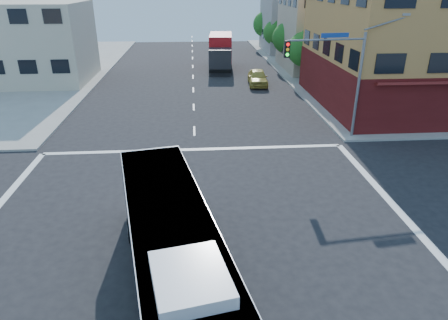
{
  "coord_description": "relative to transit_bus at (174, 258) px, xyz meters",
  "views": [
    {
      "loc": [
        0.07,
        -14.22,
        9.86
      ],
      "look_at": [
        1.48,
        4.15,
        1.6
      ],
      "focal_mm": 32.0,
      "sensor_mm": 36.0,
      "label": 1
    }
  ],
  "objects": [
    {
      "name": "ground",
      "position": [
        0.74,
        3.72,
        -1.73
      ],
      "size": [
        120.0,
        120.0,
        0.0
      ],
      "primitive_type": "plane",
      "color": "black",
      "rests_on": "ground"
    },
    {
      "name": "street_tree_d",
      "position": [
        12.65,
        55.65,
        2.15
      ],
      "size": [
        4.0,
        4.0,
        6.03
      ],
      "color": "#3A2415",
      "rests_on": "ground"
    },
    {
      "name": "street_tree_a",
      "position": [
        12.65,
        31.65,
        1.86
      ],
      "size": [
        3.6,
        3.6,
        5.53
      ],
      "color": "#3A2415",
      "rests_on": "ground"
    },
    {
      "name": "street_tree_b",
      "position": [
        12.65,
        39.65,
        2.02
      ],
      "size": [
        3.8,
        3.8,
        5.79
      ],
      "color": "#3A2415",
      "rests_on": "ground"
    },
    {
      "name": "box_truck",
      "position": [
        4.19,
        39.03,
        0.21
      ],
      "size": [
        3.31,
        9.05,
        3.99
      ],
      "rotation": [
        0.0,
        0.0,
        -0.08
      ],
      "color": "#232327",
      "rests_on": "ground"
    },
    {
      "name": "building_west",
      "position": [
        -16.28,
        33.7,
        2.28
      ],
      "size": [
        12.06,
        10.06,
        8.0
      ],
      "color": "#BFB89E",
      "rests_on": "ground"
    },
    {
      "name": "building_east_far",
      "position": [
        17.72,
        51.7,
        3.28
      ],
      "size": [
        12.06,
        10.06,
        10.0
      ],
      "color": "gray",
      "rests_on": "ground"
    },
    {
      "name": "parked_car",
      "position": [
        7.42,
        30.28,
        -0.93
      ],
      "size": [
        2.19,
        4.81,
        1.6
      ],
      "primitive_type": "imported",
      "rotation": [
        0.0,
        0.0,
        -0.07
      ],
      "color": "gold",
      "rests_on": "ground"
    },
    {
      "name": "signal_mast_ne",
      "position": [
        9.82,
        14.34,
        3.25
      ],
      "size": [
        7.91,
        1.13,
        8.07
      ],
      "color": "gray",
      "rests_on": "ground"
    },
    {
      "name": "building_east_near",
      "position": [
        17.72,
        37.7,
        2.78
      ],
      "size": [
        12.06,
        10.06,
        9.0
      ],
      "color": "tan",
      "rests_on": "ground"
    },
    {
      "name": "street_tree_c",
      "position": [
        12.65,
        47.65,
        1.73
      ],
      "size": [
        3.4,
        3.4,
        5.29
      ],
      "color": "#3A2415",
      "rests_on": "ground"
    },
    {
      "name": "transit_bus",
      "position": [
        0.0,
        0.0,
        0.0
      ],
      "size": [
        4.88,
        12.21,
        3.54
      ],
      "rotation": [
        0.0,
        0.0,
        0.2
      ],
      "color": "black",
      "rests_on": "ground"
    },
    {
      "name": "corner_building_ne",
      "position": [
        20.73,
        22.2,
        4.16
      ],
      "size": [
        18.1,
        15.44,
        14.0
      ],
      "color": "#B78041",
      "rests_on": "ground"
    }
  ]
}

